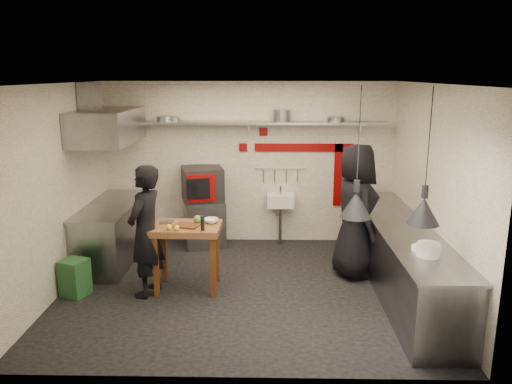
{
  "coord_description": "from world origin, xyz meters",
  "views": [
    {
      "loc": [
        0.3,
        -6.46,
        2.93
      ],
      "look_at": [
        0.16,
        0.3,
        1.31
      ],
      "focal_mm": 35.0,
      "sensor_mm": 36.0,
      "label": 1
    }
  ],
  "objects_px": {
    "green_bin": "(75,278)",
    "prep_table": "(187,257)",
    "oven_stand": "(204,223)",
    "combi_oven": "(203,184)",
    "chef_left": "(146,231)",
    "chef_right": "(355,211)"
  },
  "relations": [
    {
      "from": "oven_stand",
      "to": "combi_oven",
      "type": "height_order",
      "value": "combi_oven"
    },
    {
      "from": "combi_oven",
      "to": "chef_right",
      "type": "distance_m",
      "value": 2.7
    },
    {
      "from": "combi_oven",
      "to": "chef_left",
      "type": "xyz_separation_m",
      "value": [
        -0.51,
        -2.0,
        -0.2
      ]
    },
    {
      "from": "green_bin",
      "to": "prep_table",
      "type": "bearing_deg",
      "value": 9.33
    },
    {
      "from": "chef_left",
      "to": "green_bin",
      "type": "bearing_deg",
      "value": -69.71
    },
    {
      "from": "green_bin",
      "to": "prep_table",
      "type": "distance_m",
      "value": 1.52
    },
    {
      "from": "combi_oven",
      "to": "chef_right",
      "type": "height_order",
      "value": "chef_right"
    },
    {
      "from": "prep_table",
      "to": "chef_left",
      "type": "height_order",
      "value": "chef_left"
    },
    {
      "from": "green_bin",
      "to": "combi_oven",
      "type": "bearing_deg",
      "value": 54.22
    },
    {
      "from": "prep_table",
      "to": "green_bin",
      "type": "bearing_deg",
      "value": -169.33
    },
    {
      "from": "combi_oven",
      "to": "green_bin",
      "type": "distance_m",
      "value": 2.68
    },
    {
      "from": "prep_table",
      "to": "chef_left",
      "type": "bearing_deg",
      "value": -159.36
    },
    {
      "from": "prep_table",
      "to": "chef_left",
      "type": "xyz_separation_m",
      "value": [
        -0.51,
        -0.18,
        0.43
      ]
    },
    {
      "from": "combi_oven",
      "to": "prep_table",
      "type": "height_order",
      "value": "combi_oven"
    },
    {
      "from": "prep_table",
      "to": "chef_right",
      "type": "distance_m",
      "value": 2.49
    },
    {
      "from": "chef_right",
      "to": "prep_table",
      "type": "bearing_deg",
      "value": 89.91
    },
    {
      "from": "green_bin",
      "to": "oven_stand",
      "type": "bearing_deg",
      "value": 53.76
    },
    {
      "from": "prep_table",
      "to": "chef_right",
      "type": "relative_size",
      "value": 0.47
    },
    {
      "from": "oven_stand",
      "to": "chef_right",
      "type": "xyz_separation_m",
      "value": [
        2.36,
        -1.27,
        0.58
      ]
    },
    {
      "from": "chef_right",
      "to": "green_bin",
      "type": "bearing_deg",
      "value": 88.59
    },
    {
      "from": "prep_table",
      "to": "chef_right",
      "type": "xyz_separation_m",
      "value": [
        2.38,
        0.54,
        0.52
      ]
    },
    {
      "from": "prep_table",
      "to": "oven_stand",
      "type": "bearing_deg",
      "value": 90.9
    }
  ]
}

